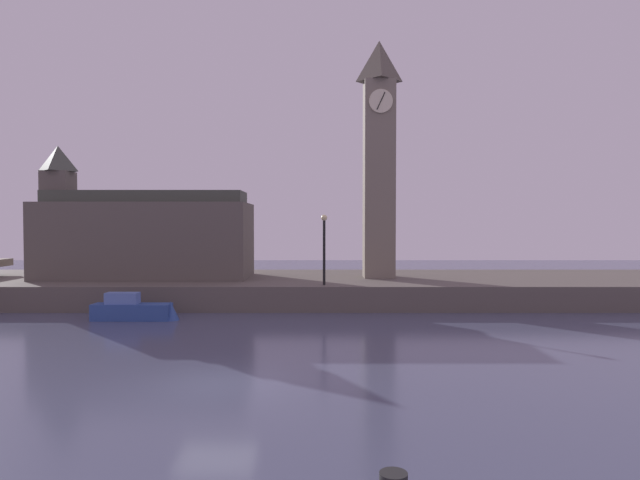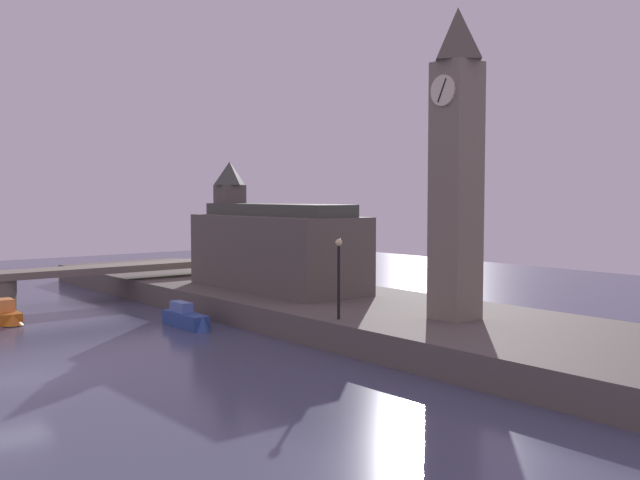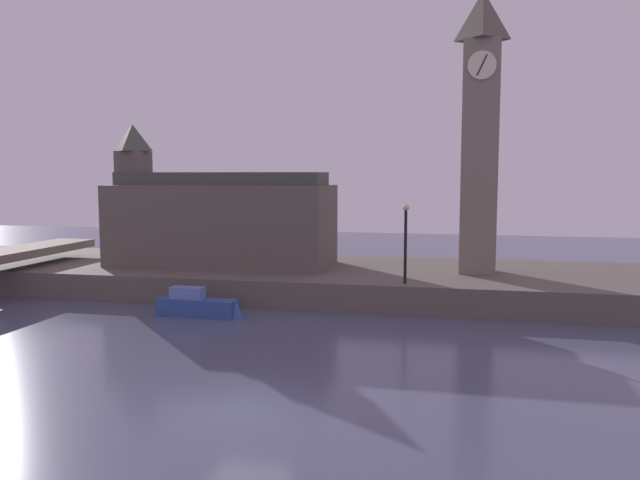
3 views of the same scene
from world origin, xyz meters
The scene contains 7 objects.
ground_plane centered at (0.00, 0.00, 0.00)m, with size 120.00×120.00×0.00m, color #474C66.
far_embankment centered at (0.00, 20.00, 0.75)m, with size 70.00×12.00×1.50m, color #5B544C.
clock_tower centered at (7.31, 19.77, 9.71)m, with size 2.25×2.29×15.93m.
parliament_hall centered at (-8.73, 19.63, 4.37)m, with size 13.83×5.60×8.89m.
streetlamp centered at (3.57, 15.04, 4.08)m, with size 0.36×0.36×4.17m.
boat_patrol_orange centered at (-14.82, 3.77, 0.51)m, with size 3.39×1.50×1.46m.
boat_tour_blue centered at (-6.43, 11.70, 0.54)m, with size 4.63×1.13×1.51m.
Camera 2 is at (32.22, -9.34, 7.97)m, focal length 41.08 mm.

